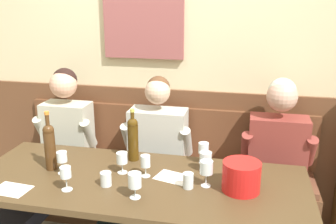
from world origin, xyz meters
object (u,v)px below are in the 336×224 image
object	(u,v)px
dining_table	(138,191)
wine_bottle_amber_mid	(133,138)
wine_bottle_green_tall	(50,145)
ice_bucket	(241,176)
wine_glass_near_bucket	(204,149)
wine_glass_center_rear	(206,168)
person_center_left_seat	(48,161)
water_tumbler_left	(106,179)
water_tumbler_right	(188,181)
wine_glass_left_end	(66,173)
wine_glass_right_end	(145,162)
wine_glass_mid_left	(62,158)
wine_glass_center_front	(135,181)
wine_glass_by_bottle	(122,159)
person_left_seat	(146,176)
wine_glass_mid_right	(206,158)
person_right_seat	(279,185)
wall_bench	(163,190)

from	to	relation	value
dining_table	wine_bottle_amber_mid	distance (m)	0.38
wine_bottle_green_tall	ice_bucket	bearing A→B (deg)	-1.32
wine_glass_near_bucket	wine_glass_center_rear	xyz separation A→B (m)	(0.06, -0.32, 0.01)
person_center_left_seat	ice_bucket	world-z (taller)	person_center_left_seat
wine_bottle_green_tall	water_tumbler_left	bearing A→B (deg)	-17.89
wine_bottle_amber_mid	water_tumbler_right	distance (m)	0.55
wine_glass_left_end	wine_glass_right_end	bearing A→B (deg)	33.47
wine_glass_mid_left	wine_glass_left_end	bearing A→B (deg)	-57.73
wine_glass_left_end	wine_glass_mid_left	size ratio (longest dim) A/B	1.00
ice_bucket	wine_glass_mid_left	xyz separation A→B (m)	(-1.11, -0.02, 0.02)
wine_glass_center_front	wine_glass_mid_left	xyz separation A→B (m)	(-0.54, 0.19, 0.01)
wine_glass_by_bottle	water_tumbler_left	bearing A→B (deg)	-102.27
wine_glass_mid_left	wine_glass_by_bottle	bearing A→B (deg)	13.53
person_left_seat	wine_bottle_amber_mid	size ratio (longest dim) A/B	3.51
dining_table	wine_glass_mid_left	size ratio (longest dim) A/B	14.18
person_center_left_seat	wine_glass_center_front	distance (m)	1.03
wine_glass_center_rear	wine_glass_mid_right	bearing A→B (deg)	97.79
person_right_seat	wine_bottle_green_tall	xyz separation A→B (m)	(-1.46, -0.30, 0.28)
wall_bench	ice_bucket	distance (m)	1.08
wine_glass_mid_left	water_tumbler_left	bearing A→B (deg)	-16.15
wine_glass_by_bottle	person_right_seat	bearing A→B (deg)	14.50
person_right_seat	ice_bucket	xyz separation A→B (m)	(-0.24, -0.33, 0.20)
ice_bucket	wine_glass_center_rear	size ratio (longest dim) A/B	1.37
wine_glass_center_front	wine_glass_center_rear	bearing A→B (deg)	30.50
person_center_left_seat	wine_glass_center_front	xyz separation A→B (m)	(0.85, -0.55, 0.20)
wall_bench	water_tumbler_left	xyz separation A→B (m)	(-0.16, -0.81, 0.49)
wine_glass_mid_left	wine_glass_center_rear	world-z (taller)	wine_glass_center_rear
wine_bottle_amber_mid	wine_glass_center_rear	size ratio (longest dim) A/B	2.26
ice_bucket	wine_glass_by_bottle	distance (m)	0.75
wine_glass_center_front	wine_glass_mid_right	world-z (taller)	wine_glass_center_front
wine_bottle_amber_mid	wine_bottle_green_tall	distance (m)	0.54
ice_bucket	water_tumbler_left	distance (m)	0.79
wine_glass_center_rear	wine_glass_mid_left	bearing A→B (deg)	-178.49
wine_bottle_amber_mid	wine_glass_by_bottle	distance (m)	0.22
ice_bucket	dining_table	bearing A→B (deg)	179.75
person_left_seat	dining_table	bearing A→B (deg)	-83.97
wall_bench	wine_bottle_amber_mid	xyz separation A→B (m)	(-0.11, -0.42, 0.61)
person_left_seat	wine_glass_center_rear	size ratio (longest dim) A/B	7.95
wine_glass_left_end	wine_glass_by_bottle	size ratio (longest dim) A/B	1.07
person_right_seat	wine_glass_center_front	xyz separation A→B (m)	(-0.82, -0.54, 0.21)
dining_table	person_right_seat	bearing A→B (deg)	20.52
wine_glass_center_front	wine_glass_center_rear	size ratio (longest dim) A/B	0.93
person_right_seat	wine_glass_left_end	xyz separation A→B (m)	(-1.23, -0.54, 0.22)
person_center_left_seat	wine_glass_mid_left	world-z (taller)	person_center_left_seat
wine_bottle_amber_mid	wine_glass_mid_right	size ratio (longest dim) A/B	2.83
wine_bottle_green_tall	water_tumbler_right	size ratio (longest dim) A/B	4.24
ice_bucket	wine_glass_mid_right	distance (m)	0.31
wine_glass_near_bucket	wine_glass_center_rear	size ratio (longest dim) A/B	0.90
wine_glass_left_end	wine_glass_right_end	xyz separation A→B (m)	(0.40, 0.27, -0.01)
wine_glass_by_bottle	person_left_seat	bearing A→B (deg)	70.65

